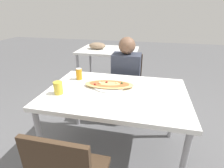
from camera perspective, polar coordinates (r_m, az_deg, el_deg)
ground_plane at (r=2.11m, az=1.05°, el=-21.21°), size 14.00×14.00×0.00m
dining_table at (r=1.70m, az=1.22°, el=-4.51°), size 1.33×0.91×0.76m
chair_far_seated at (r=2.47m, az=4.73°, el=0.32°), size 0.40×0.40×0.91m
person_seated at (r=2.30m, az=4.46°, el=3.27°), size 0.36×0.27×1.17m
pizza_main at (r=1.76m, az=-0.91°, el=-0.22°), size 0.52×0.32×0.05m
soda_can at (r=1.96m, az=-10.72°, el=3.25°), size 0.07×0.07×0.12m
drink_glass at (r=1.67m, az=-17.15°, el=-1.20°), size 0.08×0.08×0.12m
background_table at (r=3.42m, az=-1.83°, el=10.32°), size 1.10×0.80×0.88m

